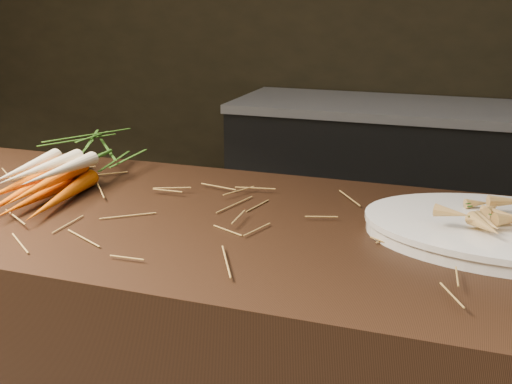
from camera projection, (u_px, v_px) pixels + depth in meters
back_counter at (424, 193)px, 3.04m from camera, size 1.82×0.62×0.84m
straw_bedding at (202, 212)px, 1.29m from camera, size 1.40×0.60×0.02m
root_veg_bunch at (78, 164)px, 1.50m from camera, size 0.21×0.56×0.10m
serving_platter at (508, 234)px, 1.16m from camera, size 0.52×0.35×0.03m
roasted_veg_heap at (511, 212)px, 1.15m from camera, size 0.26×0.19×0.06m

